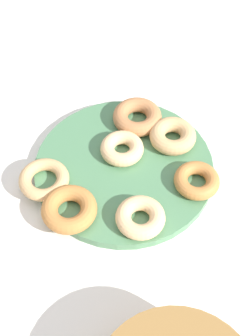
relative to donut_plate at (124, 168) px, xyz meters
name	(u,v)px	position (x,y,z in m)	size (l,w,h in m)	color
ground_plane	(124,171)	(0.00, 0.00, -0.01)	(2.40, 2.40, 0.00)	white
donut_plate	(124,168)	(0.00, 0.00, 0.00)	(0.33, 0.33, 0.02)	#4C7F56
donut_0	(122,148)	(0.00, -0.03, 0.02)	(0.08, 0.08, 0.03)	#EABC84
donut_1	(69,209)	(0.11, 0.09, 0.02)	(0.10, 0.10, 0.03)	#BC7A3D
donut_2	(140,217)	(-0.01, 0.12, 0.02)	(0.08, 0.08, 0.03)	#EABC84
donut_3	(137,117)	(-0.04, -0.10, 0.02)	(0.10, 0.10, 0.03)	#B27547
donut_4	(44,179)	(0.15, 0.02, 0.02)	(0.09, 0.09, 0.02)	tan
donut_5	(197,180)	(-0.12, 0.06, 0.02)	(0.08, 0.08, 0.02)	#BC7A3D
donut_6	(173,136)	(-0.10, -0.05, 0.02)	(0.09, 0.09, 0.03)	tan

